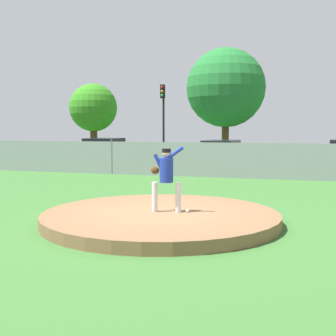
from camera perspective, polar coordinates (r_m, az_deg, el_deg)
ground_plane at (r=16.19m, az=5.73°, el=-2.80°), size 80.00×80.00×0.00m
asphalt_strip at (r=24.53m, az=9.73°, el=-0.15°), size 44.00×7.00×0.01m
pitchers_mound at (r=10.44m, az=-0.94°, el=-6.44°), size 5.60×5.60×0.26m
pitcher_youth at (r=10.28m, az=-0.26°, el=-0.69°), size 0.82×0.32×1.57m
baseball at (r=10.34m, az=2.55°, el=-5.61°), size 0.07×0.07×0.07m
chainlink_fence at (r=20.02m, az=8.06°, el=1.00°), size 29.31×0.07×1.71m
parked_car_white at (r=24.17m, az=6.95°, el=1.65°), size 2.05×4.77×1.61m
parked_car_charcoal at (r=26.52m, az=-8.28°, el=1.97°), size 1.95×4.48×1.68m
traffic_cone_orange at (r=24.79m, az=17.61°, el=0.33°), size 0.40×0.40×0.55m
traffic_light_near at (r=29.59m, az=-0.64°, el=7.61°), size 0.28×0.46×5.17m
tree_broad_left at (r=34.59m, az=-9.70°, el=7.70°), size 3.69×3.69×5.71m
tree_leaning_west at (r=32.79m, az=7.54°, el=10.29°), size 5.78×5.78×8.11m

